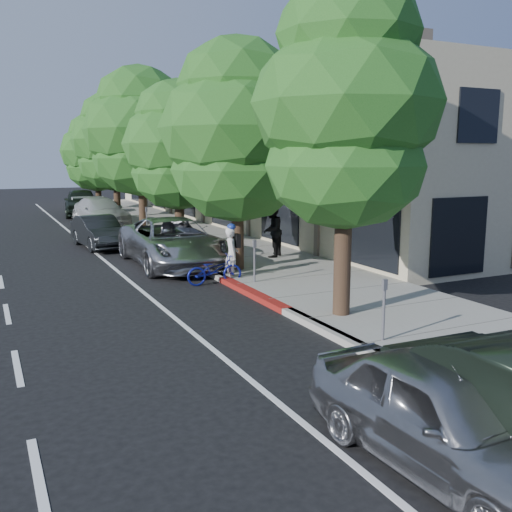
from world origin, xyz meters
TOP-DOWN VIEW (x-y plane):
  - ground at (0.00, 0.00)m, footprint 120.00×120.00m
  - sidewalk at (2.30, 8.00)m, footprint 4.60×56.00m
  - curb at (0.00, 8.00)m, footprint 0.30×56.00m
  - curb_red_segment at (0.00, 1.00)m, footprint 0.32×4.00m
  - storefront_building at (9.60, 18.00)m, footprint 10.00×36.00m
  - street_tree_0 at (0.90, -2.00)m, footprint 4.31×4.31m
  - street_tree_1 at (0.90, 4.00)m, footprint 5.00×5.00m
  - street_tree_2 at (0.90, 10.00)m, footprint 4.57×4.57m
  - street_tree_3 at (0.90, 16.00)m, footprint 5.71×5.71m
  - street_tree_4 at (0.90, 22.00)m, footprint 5.19×5.19m
  - street_tree_5 at (0.90, 28.00)m, footprint 4.95×4.95m
  - cyclist at (0.25, 3.00)m, footprint 0.56×0.70m
  - bicycle at (-0.40, 2.80)m, footprint 1.74×0.68m
  - silver_suv at (-0.61, 6.20)m, footprint 2.85×6.06m
  - dark_sedan at (-2.20, 11.45)m, footprint 1.79×4.18m
  - white_pickup at (-0.65, 19.23)m, footprint 2.68×5.47m
  - dark_suv_far at (-0.73, 25.15)m, footprint 2.69×5.34m
  - near_car_a at (-1.67, -8.00)m, footprint 1.80×4.11m
  - pedestrian at (2.96, 5.53)m, footprint 1.21×1.20m

SIDE VIEW (x-z plane):
  - ground at x=0.00m, z-range 0.00..0.00m
  - sidewalk at x=2.30m, z-range 0.00..0.15m
  - curb at x=0.00m, z-range 0.00..0.15m
  - curb_red_segment at x=0.00m, z-range 0.00..0.15m
  - bicycle at x=-0.40m, z-range 0.00..0.90m
  - dark_sedan at x=-2.20m, z-range 0.00..1.34m
  - near_car_a at x=-1.67m, z-range 0.00..1.38m
  - white_pickup at x=-0.65m, z-range 0.00..1.53m
  - silver_suv at x=-0.61m, z-range 0.00..1.67m
  - cyclist at x=0.25m, z-range 0.00..1.68m
  - dark_suv_far at x=-0.73m, z-range 0.00..1.74m
  - pedestrian at x=2.96m, z-range 0.15..2.12m
  - storefront_building at x=9.60m, z-range 0.00..7.00m
  - street_tree_5 at x=0.90m, z-range 0.64..7.52m
  - street_tree_2 at x=0.90m, z-range 0.74..7.68m
  - street_tree_1 at x=0.90m, z-range 0.80..8.33m
  - street_tree_4 at x=0.90m, z-range 0.80..8.52m
  - street_tree_0 at x=0.90m, z-range 0.99..8.69m
  - street_tree_3 at x=0.90m, z-range 0.84..9.14m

